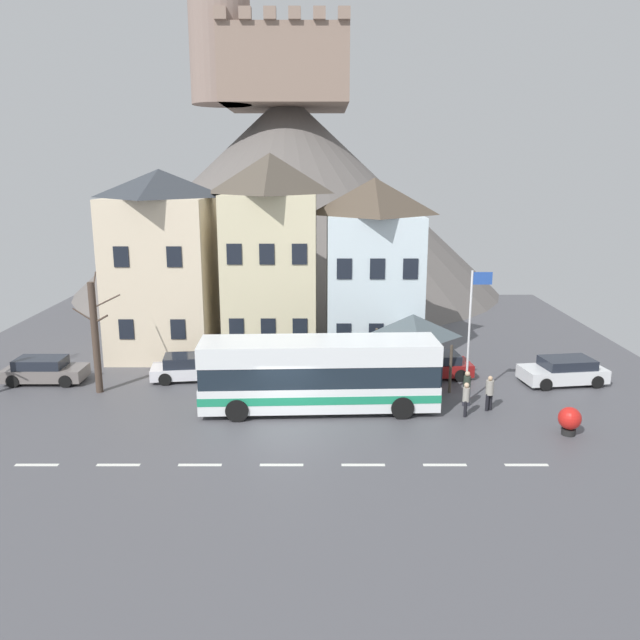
{
  "coord_description": "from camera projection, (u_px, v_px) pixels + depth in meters",
  "views": [
    {
      "loc": [
        1.41,
        -24.22,
        10.5
      ],
      "look_at": [
        1.5,
        5.67,
        3.46
      ],
      "focal_mm": 35.49,
      "sensor_mm": 36.0,
      "label": 1
    }
  ],
  "objects": [
    {
      "name": "pedestrian_00",
      "position": [
        465.0,
        386.0,
        28.84
      ],
      "size": [
        0.33,
        0.33,
        1.66
      ],
      "color": "#2D2D38",
      "rests_on": "ground_plane"
    },
    {
      "name": "parked_car_03",
      "position": [
        192.0,
        367.0,
        32.62
      ],
      "size": [
        4.63,
        2.3,
        1.29
      ],
      "rotation": [
        0.0,
        0.0,
        0.13
      ],
      "color": "white",
      "rests_on": "ground_plane"
    },
    {
      "name": "pedestrian_01",
      "position": [
        464.0,
        397.0,
        27.64
      ],
      "size": [
        0.3,
        0.32,
        1.55
      ],
      "color": "black",
      "rests_on": "ground_plane"
    },
    {
      "name": "public_bench",
      "position": [
        412.0,
        363.0,
        33.91
      ],
      "size": [
        1.52,
        0.48,
        0.87
      ],
      "color": "#473828",
      "rests_on": "ground_plane"
    },
    {
      "name": "townhouse_01",
      "position": [
        270.0,
        256.0,
        36.51
      ],
      "size": [
        5.16,
        6.43,
        11.53
      ],
      "color": "beige",
      "rests_on": "ground_plane"
    },
    {
      "name": "parked_car_00",
      "position": [
        429.0,
        365.0,
        33.03
      ],
      "size": [
        4.41,
        2.28,
        1.27
      ],
      "rotation": [
        0.0,
        0.0,
        3.23
      ],
      "color": "maroon",
      "rests_on": "ground_plane"
    },
    {
      "name": "pedestrian_02",
      "position": [
        488.0,
        391.0,
        28.3
      ],
      "size": [
        0.35,
        0.35,
        1.63
      ],
      "color": "black",
      "rests_on": "ground_plane"
    },
    {
      "name": "parked_car_01",
      "position": [
        562.0,
        371.0,
        32.0
      ],
      "size": [
        4.35,
        2.47,
        1.32
      ],
      "rotation": [
        0.0,
        0.0,
        3.28
      ],
      "color": "silver",
      "rests_on": "ground_plane"
    },
    {
      "name": "townhouse_00",
      "position": [
        162.0,
        263.0,
        36.7
      ],
      "size": [
        5.61,
        6.65,
        10.64
      ],
      "color": "beige",
      "rests_on": "ground_plane"
    },
    {
      "name": "bus_shelter",
      "position": [
        411.0,
        326.0,
        31.73
      ],
      "size": [
        3.6,
        3.6,
        3.54
      ],
      "color": "#473D33",
      "rests_on": "ground_plane"
    },
    {
      "name": "parked_car_02",
      "position": [
        42.0,
        370.0,
        32.12
      ],
      "size": [
        3.99,
        1.83,
        1.29
      ],
      "rotation": [
        0.0,
        0.0,
        0.0
      ],
      "color": "slate",
      "rests_on": "ground_plane"
    },
    {
      "name": "ground_plane",
      "position": [
        284.0,
        434.0,
        25.99
      ],
      "size": [
        40.0,
        60.0,
        0.07
      ],
      "color": "#4E4E54"
    },
    {
      "name": "townhouse_02",
      "position": [
        371.0,
        268.0,
        36.21
      ],
      "size": [
        5.27,
        5.46,
        10.17
      ],
      "color": "silver",
      "rests_on": "ground_plane"
    },
    {
      "name": "flagpole",
      "position": [
        470.0,
        327.0,
        28.62
      ],
      "size": [
        0.95,
        0.1,
        6.22
      ],
      "color": "silver",
      "rests_on": "ground_plane"
    },
    {
      "name": "harbour_buoy",
      "position": [
        568.0,
        419.0,
        25.74
      ],
      "size": [
        0.93,
        0.93,
        1.18
      ],
      "color": "black",
      "rests_on": "ground_plane"
    },
    {
      "name": "hilltop_castle",
      "position": [
        285.0,
        188.0,
        56.74
      ],
      "size": [
        37.91,
        37.91,
        24.73
      ],
      "color": "#615B58",
      "rests_on": "ground_plane"
    },
    {
      "name": "transit_bus",
      "position": [
        317.0,
        375.0,
        28.21
      ],
      "size": [
        10.67,
        3.08,
        3.24
      ],
      "rotation": [
        0.0,
        0.0,
        0.04
      ],
      "color": "white",
      "rests_on": "ground_plane"
    },
    {
      "name": "bare_tree_00",
      "position": [
        93.0,
        337.0,
        30.2
      ],
      "size": [
        2.38,
        1.3,
        5.78
      ],
      "color": "#47382D",
      "rests_on": "ground_plane"
    }
  ]
}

